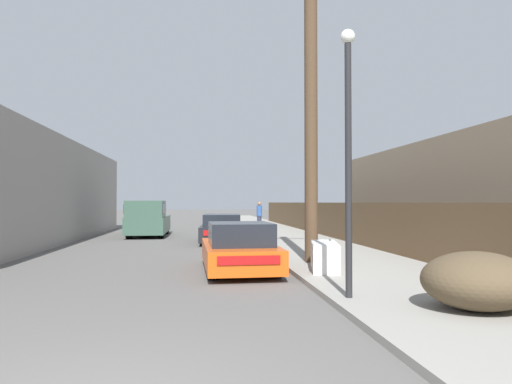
{
  "coord_description": "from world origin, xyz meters",
  "views": [
    {
      "loc": [
        0.92,
        -3.76,
        1.8
      ],
      "look_at": [
        2.73,
        10.9,
        2.14
      ],
      "focal_mm": 32.0,
      "sensor_mm": 36.0,
      "label": 1
    }
  ],
  "objects_px": {
    "discarded_fridge": "(325,256)",
    "pickup_truck": "(148,219)",
    "brush_pile": "(477,281)",
    "pedestrian": "(259,215)",
    "car_parked_mid": "(222,229)",
    "utility_pole": "(311,97)",
    "parked_sports_car_red": "(239,249)",
    "street_lamp": "(348,141)"
  },
  "relations": [
    {
      "from": "brush_pile",
      "to": "pedestrian",
      "type": "relative_size",
      "value": 1.0
    },
    {
      "from": "discarded_fridge",
      "to": "brush_pile",
      "type": "height_order",
      "value": "brush_pile"
    },
    {
      "from": "pickup_truck",
      "to": "utility_pole",
      "type": "distance_m",
      "value": 13.78
    },
    {
      "from": "discarded_fridge",
      "to": "car_parked_mid",
      "type": "bearing_deg",
      "value": 114.04
    },
    {
      "from": "car_parked_mid",
      "to": "discarded_fridge",
      "type": "bearing_deg",
      "value": -74.29
    },
    {
      "from": "pickup_truck",
      "to": "street_lamp",
      "type": "bearing_deg",
      "value": 107.95
    },
    {
      "from": "parked_sports_car_red",
      "to": "utility_pole",
      "type": "xyz_separation_m",
      "value": [
        2.12,
        0.76,
        4.22
      ]
    },
    {
      "from": "discarded_fridge",
      "to": "utility_pole",
      "type": "height_order",
      "value": "utility_pole"
    },
    {
      "from": "car_parked_mid",
      "to": "pedestrian",
      "type": "height_order",
      "value": "pedestrian"
    },
    {
      "from": "parked_sports_car_red",
      "to": "car_parked_mid",
      "type": "height_order",
      "value": "parked_sports_car_red"
    },
    {
      "from": "pedestrian",
      "to": "utility_pole",
      "type": "bearing_deg",
      "value": -92.16
    },
    {
      "from": "parked_sports_car_red",
      "to": "street_lamp",
      "type": "relative_size",
      "value": 0.86
    },
    {
      "from": "street_lamp",
      "to": "discarded_fridge",
      "type": "bearing_deg",
      "value": 81.94
    },
    {
      "from": "pedestrian",
      "to": "pickup_truck",
      "type": "bearing_deg",
      "value": -147.59
    },
    {
      "from": "parked_sports_car_red",
      "to": "discarded_fridge",
      "type": "bearing_deg",
      "value": -23.63
    },
    {
      "from": "discarded_fridge",
      "to": "pedestrian",
      "type": "height_order",
      "value": "pedestrian"
    },
    {
      "from": "parked_sports_car_red",
      "to": "car_parked_mid",
      "type": "bearing_deg",
      "value": 88.76
    },
    {
      "from": "car_parked_mid",
      "to": "brush_pile",
      "type": "xyz_separation_m",
      "value": [
        3.33,
        -13.91,
        -0.03
      ]
    },
    {
      "from": "brush_pile",
      "to": "parked_sports_car_red",
      "type": "bearing_deg",
      "value": 122.43
    },
    {
      "from": "pedestrian",
      "to": "car_parked_mid",
      "type": "bearing_deg",
      "value": -108.98
    },
    {
      "from": "car_parked_mid",
      "to": "brush_pile",
      "type": "height_order",
      "value": "car_parked_mid"
    },
    {
      "from": "utility_pole",
      "to": "pedestrian",
      "type": "xyz_separation_m",
      "value": [
        0.6,
        15.96,
        -3.8
      ]
    },
    {
      "from": "car_parked_mid",
      "to": "brush_pile",
      "type": "relative_size",
      "value": 2.66
    },
    {
      "from": "street_lamp",
      "to": "pedestrian",
      "type": "xyz_separation_m",
      "value": [
        1.12,
        20.77,
        -1.88
      ]
    },
    {
      "from": "street_lamp",
      "to": "car_parked_mid",
      "type": "bearing_deg",
      "value": 97.3
    },
    {
      "from": "discarded_fridge",
      "to": "brush_pile",
      "type": "bearing_deg",
      "value": -62.37
    },
    {
      "from": "parked_sports_car_red",
      "to": "brush_pile",
      "type": "distance_m",
      "value": 6.16
    },
    {
      "from": "parked_sports_car_red",
      "to": "utility_pole",
      "type": "bearing_deg",
      "value": 18.26
    },
    {
      "from": "car_parked_mid",
      "to": "pickup_truck",
      "type": "relative_size",
      "value": 0.88
    },
    {
      "from": "utility_pole",
      "to": "discarded_fridge",
      "type": "bearing_deg",
      "value": -92.22
    },
    {
      "from": "car_parked_mid",
      "to": "pickup_truck",
      "type": "xyz_separation_m",
      "value": [
        -3.7,
        3.91,
        0.33
      ]
    },
    {
      "from": "discarded_fridge",
      "to": "pedestrian",
      "type": "distance_m",
      "value": 17.58
    },
    {
      "from": "utility_pole",
      "to": "pedestrian",
      "type": "bearing_deg",
      "value": 87.84
    },
    {
      "from": "brush_pile",
      "to": "discarded_fridge",
      "type": "bearing_deg",
      "value": 105.94
    },
    {
      "from": "parked_sports_car_red",
      "to": "brush_pile",
      "type": "bearing_deg",
      "value": -59.01
    },
    {
      "from": "utility_pole",
      "to": "car_parked_mid",
      "type": "bearing_deg",
      "value": 105.15
    },
    {
      "from": "discarded_fridge",
      "to": "car_parked_mid",
      "type": "height_order",
      "value": "car_parked_mid"
    },
    {
      "from": "pickup_truck",
      "to": "brush_pile",
      "type": "xyz_separation_m",
      "value": [
        7.03,
        -17.82,
        -0.36
      ]
    },
    {
      "from": "parked_sports_car_red",
      "to": "utility_pole",
      "type": "distance_m",
      "value": 4.79
    },
    {
      "from": "discarded_fridge",
      "to": "pickup_truck",
      "type": "bearing_deg",
      "value": 124.98
    },
    {
      "from": "discarded_fridge",
      "to": "pickup_truck",
      "type": "xyz_separation_m",
      "value": [
        -5.79,
        13.46,
        0.47
      ]
    },
    {
      "from": "parked_sports_car_red",
      "to": "pedestrian",
      "type": "bearing_deg",
      "value": 79.3
    }
  ]
}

